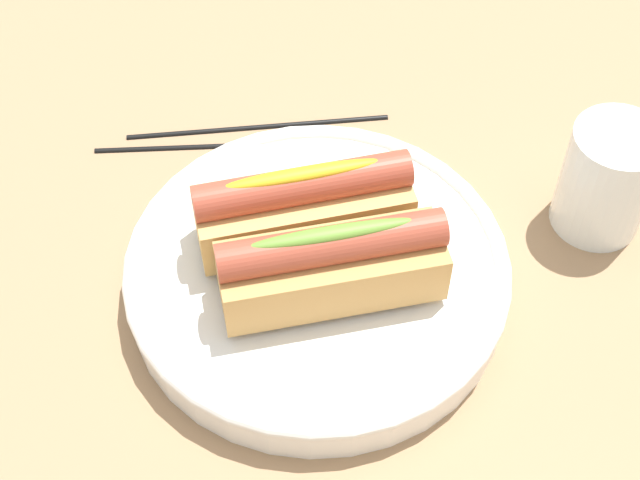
{
  "coord_description": "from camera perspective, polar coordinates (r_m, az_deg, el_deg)",
  "views": [
    {
      "loc": [
        0.14,
        0.35,
        0.55
      ],
      "look_at": [
        -0.0,
        -0.02,
        0.06
      ],
      "focal_mm": 52.43,
      "sensor_mm": 36.0,
      "label": 1
    }
  ],
  "objects": [
    {
      "name": "hotdog_back",
      "position": [
        0.62,
        0.68,
        -1.47
      ],
      "size": [
        0.16,
        0.07,
        0.06
      ],
      "color": "tan",
      "rests_on": "serving_bowl"
    },
    {
      "name": "serving_bowl",
      "position": [
        0.67,
        0.0,
        -1.95
      ],
      "size": [
        0.27,
        0.27,
        0.04
      ],
      "color": "white",
      "rests_on": "ground_plane"
    },
    {
      "name": "hotdog_front",
      "position": [
        0.65,
        -0.64,
        2.26
      ],
      "size": [
        0.16,
        0.07,
        0.06
      ],
      "color": "tan",
      "rests_on": "serving_bowl"
    },
    {
      "name": "chopstick_far",
      "position": [
        0.79,
        -3.78,
        6.98
      ],
      "size": [
        0.21,
        0.06,
        0.01
      ],
      "primitive_type": "cylinder",
      "rotation": [
        0.0,
        1.57,
        -0.25
      ],
      "color": "black",
      "rests_on": "ground_plane"
    },
    {
      "name": "water_glass",
      "position": [
        0.72,
        17.06,
        3.42
      ],
      "size": [
        0.07,
        0.07,
        0.09
      ],
      "color": "white",
      "rests_on": "ground_plane"
    },
    {
      "name": "chopstick_near",
      "position": [
        0.78,
        -5.61,
        5.83
      ],
      "size": [
        0.21,
        0.07,
        0.01
      ],
      "primitive_type": "cylinder",
      "rotation": [
        0.0,
        1.57,
        -0.31
      ],
      "color": "black",
      "rests_on": "ground_plane"
    },
    {
      "name": "ground_plane",
      "position": [
        0.67,
        0.38,
        -4.15
      ],
      "size": [
        2.4,
        2.4,
        0.0
      ],
      "primitive_type": "plane",
      "color": "#9E7A56"
    }
  ]
}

